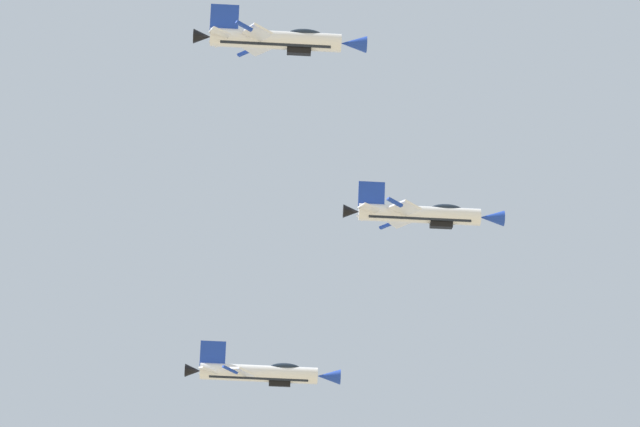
{
  "coord_description": "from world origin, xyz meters",
  "views": [
    {
      "loc": [
        -3.86,
        -5.46,
        2.0
      ],
      "look_at": [
        21.43,
        63.16,
        131.59
      ],
      "focal_mm": 86.37,
      "sensor_mm": 36.0,
      "label": 1
    }
  ],
  "objects": [
    {
      "name": "fighter_jet_lead",
      "position": [
        31.36,
        60.92,
        133.71
      ],
      "size": [
        15.62,
        7.97,
        7.41
      ],
      "rotation": [
        0.0,
        0.81,
        4.41
      ],
      "color": "white"
    },
    {
      "name": "fighter_jet_left_wing",
      "position": [
        22.15,
        82.36,
        130.66
      ],
      "size": [
        15.62,
        7.74,
        7.85
      ],
      "rotation": [
        0.0,
        0.88,
        4.41
      ],
      "color": "white"
    },
    {
      "name": "fighter_jet_right_wing",
      "position": [
        11.75,
        47.77,
        132.39
      ],
      "size": [
        15.62,
        7.62,
        8.04
      ],
      "rotation": [
        0.0,
        0.91,
        4.41
      ],
      "color": "white"
    }
  ]
}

